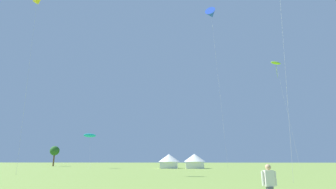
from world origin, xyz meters
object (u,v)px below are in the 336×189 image
(kite_blue_delta, at_px, (211,14))
(festival_tent_center, at_px, (195,160))
(person_spectator, at_px, (270,188))
(kite_lime_parafoil, at_px, (276,63))
(festival_tent_right, at_px, (169,160))
(kite_yellow_box, at_px, (37,0))
(tree_distant_left, at_px, (55,151))
(kite_cyan_parafoil, at_px, (90,135))

(kite_blue_delta, distance_m, festival_tent_center, 33.53)
(kite_blue_delta, relative_size, person_spectator, 19.96)
(kite_lime_parafoil, xyz_separation_m, festival_tent_right, (-24.93, 5.64, -21.64))
(kite_yellow_box, relative_size, kite_lime_parafoil, 1.20)
(festival_tent_center, bearing_deg, festival_tent_right, 180.00)
(kite_yellow_box, bearing_deg, festival_tent_right, 51.99)
(kite_lime_parafoil, distance_m, tree_distant_left, 69.67)
(kite_cyan_parafoil, distance_m, festival_tent_right, 20.30)
(person_spectator, distance_m, tree_distant_left, 83.27)
(festival_tent_right, bearing_deg, kite_cyan_parafoil, -179.60)
(person_spectator, xyz_separation_m, festival_tent_right, (-6.73, 51.50, 0.95))
(kite_blue_delta, distance_m, festival_tent_right, 34.78)
(festival_tent_center, relative_size, tree_distant_left, 0.82)
(person_spectator, bearing_deg, kite_blue_delta, 85.35)
(kite_cyan_parafoil, bearing_deg, festival_tent_right, 0.40)
(kite_blue_delta, xyz_separation_m, kite_yellow_box, (-30.47, -14.76, -5.39))
(person_spectator, distance_m, festival_tent_center, 51.51)
(kite_blue_delta, distance_m, kite_lime_parafoil, 18.70)
(kite_cyan_parafoil, height_order, tree_distant_left, kite_cyan_parafoil)
(kite_blue_delta, distance_m, kite_yellow_box, 34.28)
(kite_yellow_box, height_order, festival_tent_center, kite_yellow_box)
(kite_lime_parafoil, relative_size, festival_tent_right, 4.78)
(kite_blue_delta, height_order, person_spectator, kite_blue_delta)
(kite_cyan_parafoil, height_order, festival_tent_center, kite_cyan_parafoil)
(festival_tent_right, height_order, tree_distant_left, tree_distant_left)
(kite_blue_delta, height_order, festival_tent_center, kite_blue_delta)
(kite_blue_delta, xyz_separation_m, tree_distant_left, (-47.48, 30.39, -28.42))
(kite_cyan_parafoil, xyz_separation_m, person_spectator, (26.15, -51.36, -6.88))
(kite_blue_delta, bearing_deg, festival_tent_right, 131.14)
(person_spectator, relative_size, tree_distant_left, 0.28)
(kite_cyan_parafoil, bearing_deg, kite_lime_parafoil, -7.08)
(kite_blue_delta, height_order, tree_distant_left, kite_blue_delta)
(kite_lime_parafoil, height_order, tree_distant_left, kite_lime_parafoil)
(person_spectator, bearing_deg, festival_tent_center, 90.81)
(kite_yellow_box, bearing_deg, kite_cyan_parafoil, 87.68)
(tree_distant_left, bearing_deg, festival_tent_right, -26.82)
(kite_lime_parafoil, xyz_separation_m, festival_tent_center, (-18.93, 5.64, -21.62))
(festival_tent_center, bearing_deg, tree_distant_left, 156.45)
(tree_distant_left, bearing_deg, kite_lime_parafoil, -21.50)
(kite_cyan_parafoil, xyz_separation_m, festival_tent_right, (19.42, 0.13, -5.93))
(person_spectator, bearing_deg, festival_tent_right, 97.45)
(kite_yellow_box, distance_m, tree_distant_left, 53.47)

